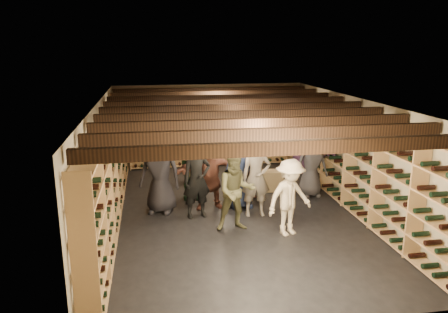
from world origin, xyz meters
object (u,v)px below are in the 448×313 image
(person_5, at_px, (209,172))
(person_8, at_px, (249,162))
(crate_stack_left, at_px, (199,171))
(person_11, at_px, (302,155))
(person_3, at_px, (290,198))
(crate_loose, at_px, (237,181))
(person_10, at_px, (191,160))
(crate_stack_right, at_px, (272,180))
(person_1, at_px, (197,180))
(person_7, at_px, (256,177))
(person_6, at_px, (240,170))
(person_12, at_px, (312,164))
(person_0, at_px, (160,172))
(person_2, at_px, (236,191))

(person_5, bearing_deg, person_8, 18.83)
(crate_stack_left, relative_size, person_5, 0.41)
(person_11, bearing_deg, person_3, -98.63)
(crate_loose, distance_m, person_8, 1.41)
(person_5, bearing_deg, person_10, 114.53)
(crate_stack_right, distance_m, person_1, 2.51)
(crate_stack_right, distance_m, person_7, 1.79)
(person_6, bearing_deg, person_12, -6.69)
(person_1, xyz_separation_m, person_10, (-0.01, 1.18, 0.10))
(person_11, bearing_deg, person_0, -149.22)
(person_3, bearing_deg, crate_stack_right, 61.37)
(crate_stack_left, bearing_deg, person_7, -67.81)
(crate_loose, relative_size, person_6, 0.29)
(crate_stack_left, xyz_separation_m, person_12, (2.53, -1.39, 0.45))
(person_2, xyz_separation_m, person_8, (0.63, 1.62, 0.12))
(person_1, xyz_separation_m, person_2, (0.67, -0.77, -0.03))
(person_7, bearing_deg, person_2, -127.31)
(person_7, bearing_deg, person_3, -67.05)
(person_2, distance_m, person_6, 1.21)
(person_10, bearing_deg, crate_loose, 38.53)
(person_1, height_order, person_10, person_10)
(person_2, height_order, person_5, person_5)
(crate_loose, relative_size, person_1, 0.31)
(person_1, xyz_separation_m, person_7, (1.23, -0.11, 0.02))
(person_2, bearing_deg, crate_stack_left, 96.97)
(person_1, bearing_deg, crate_stack_right, 21.48)
(person_2, relative_size, person_3, 1.06)
(person_1, xyz_separation_m, person_3, (1.62, -1.17, -0.08))
(crate_stack_left, distance_m, person_5, 1.81)
(person_3, bearing_deg, person_12, 39.50)
(crate_stack_right, xyz_separation_m, person_0, (-2.76, -0.97, 0.64))
(person_0, distance_m, person_11, 3.63)
(crate_stack_left, distance_m, person_6, 2.04)
(crate_stack_left, relative_size, person_1, 0.42)
(person_12, bearing_deg, person_8, 174.78)
(crate_stack_right, bearing_deg, crate_loose, 141.46)
(person_6, xyz_separation_m, person_11, (1.75, 1.00, 0.02))
(crate_loose, bearing_deg, person_12, -36.57)
(crate_stack_left, height_order, person_5, person_5)
(crate_stack_right, height_order, person_7, person_7)
(person_1, relative_size, person_11, 0.93)
(crate_loose, bearing_deg, person_6, -98.78)
(crate_stack_left, xyz_separation_m, person_5, (0.05, -1.74, 0.49))
(person_0, bearing_deg, person_1, -10.92)
(person_6, xyz_separation_m, person_10, (-1.01, 0.79, 0.06))
(person_7, relative_size, person_11, 0.95)
(person_1, bearing_deg, person_2, -61.86)
(person_3, bearing_deg, crate_loose, 76.93)
(person_2, xyz_separation_m, person_10, (-0.68, 1.95, 0.14))
(crate_stack_left, relative_size, person_10, 0.37)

